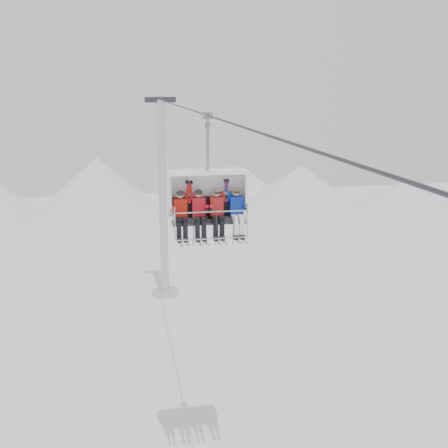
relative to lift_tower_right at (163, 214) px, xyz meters
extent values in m
cone|color=white|center=(-5.00, 22.00, -2.28)|extent=(16.00, 16.00, 7.00)
cone|color=white|center=(6.00, 21.00, -3.28)|extent=(14.00, 14.00, 5.00)
cone|color=white|center=(16.00, 19.00, -2.78)|extent=(18.00, 18.00, 6.00)
cone|color=white|center=(27.00, 17.00, -3.53)|extent=(16.00, 16.00, 4.50)
cone|color=white|center=(12.00, 24.00, -3.53)|extent=(12.00, 12.00, 4.50)
cylinder|color=#B6B9BD|center=(0.00, 0.00, 0.87)|extent=(0.56, 0.56, 13.30)
cylinder|color=#B6B9BD|center=(0.00, 0.00, -5.63)|extent=(1.80, 1.80, 0.30)
cube|color=#303035|center=(0.00, 0.00, 7.52)|extent=(2.00, 0.35, 0.35)
cylinder|color=#303035|center=(0.00, -22.00, 7.52)|extent=(0.06, 50.00, 0.06)
cube|color=black|center=(0.00, -19.30, 4.17)|extent=(2.30, 0.55, 0.10)
cube|color=black|center=(0.00, -19.04, 4.55)|extent=(2.30, 0.10, 0.67)
cube|color=#303035|center=(0.00, -19.30, 4.08)|extent=(2.40, 0.60, 0.08)
cube|color=white|center=(0.00, -18.82, 4.97)|extent=(2.56, 0.10, 1.52)
cube|color=white|center=(0.00, -19.22, 5.73)|extent=(2.56, 0.90, 0.10)
cylinder|color=#B6B5BA|center=(0.00, -19.85, 4.54)|extent=(2.34, 0.04, 0.04)
cylinder|color=#B6B5BA|center=(0.00, -19.92, 3.67)|extent=(2.34, 0.04, 0.04)
cylinder|color=gray|center=(0.00, -19.20, 6.63)|extent=(0.10, 0.10, 1.79)
cube|color=gray|center=(0.00, -19.20, 7.52)|extent=(0.30, 0.18, 0.22)
cube|color=#AF160C|center=(-0.93, -19.26, 4.57)|extent=(0.43, 0.29, 0.64)
sphere|color=tan|center=(-0.93, -19.30, 5.02)|extent=(0.24, 0.24, 0.24)
cube|color=black|center=(-1.03, -19.70, 3.96)|extent=(0.14, 0.15, 0.51)
cube|color=black|center=(-0.82, -19.70, 3.96)|extent=(0.14, 0.15, 0.51)
cube|color=#B4B8BE|center=(-1.03, -19.80, 3.57)|extent=(0.10, 1.69, 0.26)
cube|color=#B4B8BE|center=(-0.82, -19.80, 3.57)|extent=(0.10, 1.69, 0.26)
cube|color=#B0121D|center=(-0.33, -19.26, 4.58)|extent=(0.44, 0.29, 0.65)
sphere|color=tan|center=(-0.33, -19.30, 5.03)|extent=(0.24, 0.24, 0.24)
cube|color=black|center=(-0.43, -19.70, 3.96)|extent=(0.15, 0.15, 0.52)
cube|color=black|center=(-0.22, -19.70, 3.96)|extent=(0.15, 0.15, 0.52)
cube|color=#B4B8BE|center=(-0.43, -19.80, 3.56)|extent=(0.10, 1.69, 0.26)
cube|color=#B4B8BE|center=(-0.22, -19.80, 3.56)|extent=(0.10, 1.69, 0.26)
cube|color=#A21A1A|center=(0.26, -19.26, 4.58)|extent=(0.44, 0.29, 0.65)
sphere|color=tan|center=(0.26, -19.30, 5.03)|extent=(0.24, 0.24, 0.24)
cube|color=black|center=(0.16, -19.70, 3.96)|extent=(0.15, 0.15, 0.52)
cube|color=black|center=(0.37, -19.70, 3.96)|extent=(0.15, 0.15, 0.52)
cube|color=#B4B8BE|center=(0.16, -19.80, 3.56)|extent=(0.10, 1.69, 0.26)
cube|color=#B4B8BE|center=(0.37, -19.80, 3.56)|extent=(0.10, 1.69, 0.26)
cube|color=#0D2899|center=(0.93, -19.26, 4.58)|extent=(0.44, 0.29, 0.65)
sphere|color=tan|center=(0.93, -19.30, 5.03)|extent=(0.24, 0.24, 0.24)
cube|color=white|center=(0.82, -19.70, 3.96)|extent=(0.15, 0.15, 0.52)
cube|color=white|center=(1.03, -19.70, 3.96)|extent=(0.15, 0.15, 0.52)
cube|color=#B4B8BE|center=(0.82, -19.80, 3.56)|extent=(0.10, 1.69, 0.26)
cube|color=#B4B8BE|center=(1.03, -19.80, 3.56)|extent=(0.10, 1.69, 0.26)
camera|label=1|loc=(-2.84, -36.98, 8.47)|focal=45.00mm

